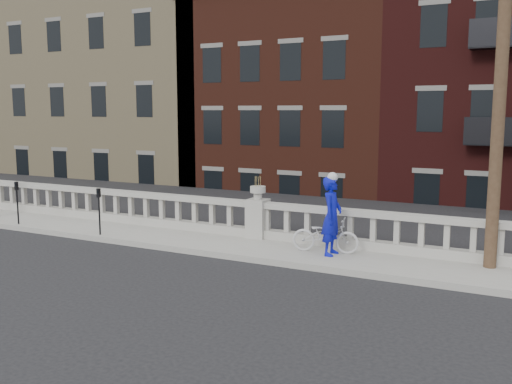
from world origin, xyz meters
TOP-DOWN VIEW (x-y plane):
  - ground at (0.00, 0.00)m, footprint 120.00×120.00m
  - sidewalk at (0.00, 3.00)m, footprint 32.00×2.20m
  - balustrade at (0.00, 3.95)m, footprint 28.00×0.34m
  - planter_pedestal at (0.00, 3.95)m, footprint 0.55×0.55m
  - lower_level at (0.56, 23.04)m, footprint 80.00×44.00m
  - utility_pole at (6.20, 3.60)m, footprint 1.60×0.28m
  - parking_meter_b at (-7.65, 2.15)m, footprint 0.10×0.09m
  - parking_meter_c at (-4.25, 2.15)m, footprint 0.10×0.09m
  - bicycle at (2.32, 3.18)m, footprint 1.78×0.90m
  - cyclist at (2.54, 3.02)m, footprint 0.49×0.73m

SIDE VIEW (x-z plane):
  - ground at x=0.00m, z-range 0.00..0.00m
  - sidewalk at x=0.00m, z-range 0.00..0.15m
  - bicycle at x=2.32m, z-range 0.15..1.04m
  - balustrade at x=0.00m, z-range 0.13..1.16m
  - planter_pedestal at x=0.00m, z-range -0.05..1.71m
  - parking_meter_b at x=-7.65m, z-range 0.32..1.68m
  - parking_meter_c at x=-4.25m, z-range 0.32..1.68m
  - cyclist at x=2.54m, z-range 0.15..2.13m
  - lower_level at x=0.56m, z-range -7.77..13.03m
  - utility_pole at x=6.20m, z-range 0.24..10.24m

